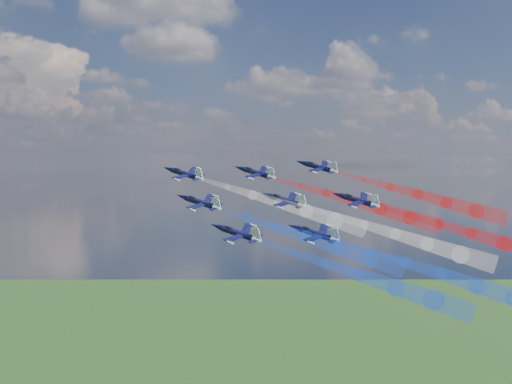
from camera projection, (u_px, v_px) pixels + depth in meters
name	position (u px, v px, depth m)	size (l,w,h in m)	color
jet_lead	(185.00, 174.00, 146.47)	(8.97, 11.21, 2.99)	black
trail_lead	(279.00, 203.00, 136.46)	(3.74, 38.52, 3.74)	white
jet_inner_left	(200.00, 203.00, 133.13)	(8.97, 11.21, 2.99)	black
trail_inner_left	(306.00, 237.00, 123.12)	(3.74, 38.52, 3.74)	blue
jet_inner_right	(256.00, 173.00, 150.59)	(8.97, 11.21, 2.99)	black
trail_inner_right	(353.00, 201.00, 140.59)	(3.74, 38.52, 3.74)	red
jet_outer_left	(238.00, 233.00, 120.07)	(8.97, 11.21, 2.99)	black
trail_outer_left	(360.00, 275.00, 110.06)	(3.74, 38.52, 3.74)	blue
jet_center_third	(285.00, 200.00, 136.03)	(8.97, 11.21, 2.99)	black
trail_center_third	(395.00, 234.00, 126.03)	(3.74, 38.52, 3.74)	white
jet_outer_right	(318.00, 167.00, 153.14)	(8.97, 11.21, 2.99)	black
trail_outer_right	(418.00, 194.00, 143.13)	(3.74, 38.52, 3.74)	red
jet_rear_left	(316.00, 234.00, 123.58)	(8.97, 11.21, 2.99)	black
trail_rear_left	(441.00, 274.00, 113.57)	(3.74, 38.52, 3.74)	blue
jet_rear_right	(357.00, 200.00, 138.28)	(8.97, 11.21, 2.99)	black
trail_rear_right	(471.00, 233.00, 128.27)	(3.74, 38.52, 3.74)	red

